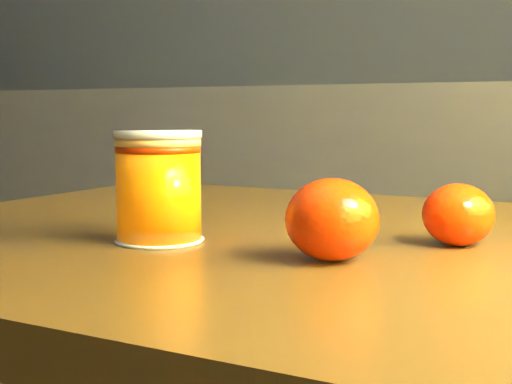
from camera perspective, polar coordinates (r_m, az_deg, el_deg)
The scene contains 5 objects.
kitchen_counter at distance 2.35m, azimuth -3.40°, elevation -2.92°, with size 3.15×0.60×0.90m, color #515256.
table at distance 0.69m, azimuth 6.77°, elevation -11.14°, with size 0.96×0.68×0.72m.
juice_glass at distance 0.64m, azimuth -7.79°, elevation 0.40°, with size 0.08×0.08×0.10m.
orange_front at distance 0.56m, azimuth 6.10°, elevation -2.20°, with size 0.07×0.07×0.06m, color #FF3605.
orange_back at distance 0.64m, azimuth 15.87°, elevation -1.75°, with size 0.06×0.06×0.05m, color #FF3605.
Camera 1 is at (1.24, -0.51, 0.84)m, focal length 50.00 mm.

